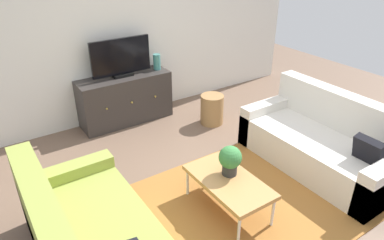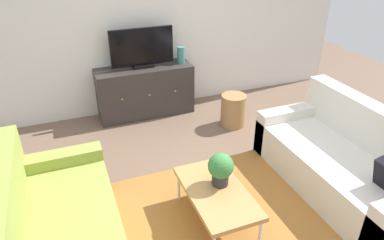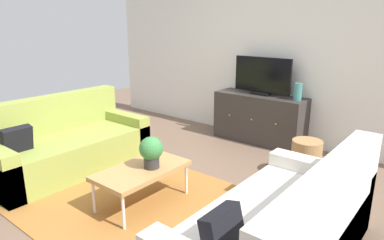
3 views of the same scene
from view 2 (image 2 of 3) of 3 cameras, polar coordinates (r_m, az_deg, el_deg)
ground_plane at (r=3.49m, az=3.71°, el=-14.82°), size 10.00×10.00×0.00m
wall_back at (r=5.07m, az=-8.38°, el=16.34°), size 6.40×0.12×2.70m
area_rug at (r=3.39m, az=4.81°, el=-16.35°), size 2.50×1.90×0.01m
couch_right_side at (r=3.98m, az=23.90°, el=-6.40°), size 0.89×1.86×0.87m
coffee_table at (r=3.17m, az=4.02°, el=-11.75°), size 0.50×0.91×0.38m
potted_plant at (r=3.12m, az=4.68°, el=-7.80°), size 0.23×0.23×0.31m
tv_console at (r=5.10m, az=-7.60°, el=4.69°), size 1.35×0.47×0.71m
flat_screen_tv at (r=4.90m, az=-8.13°, el=11.47°), size 0.87×0.16×0.54m
glass_vase at (r=5.08m, az=-1.80°, el=10.53°), size 0.11×0.11×0.23m
wicker_basket at (r=4.83m, az=6.71°, el=1.59°), size 0.34×0.34×0.44m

